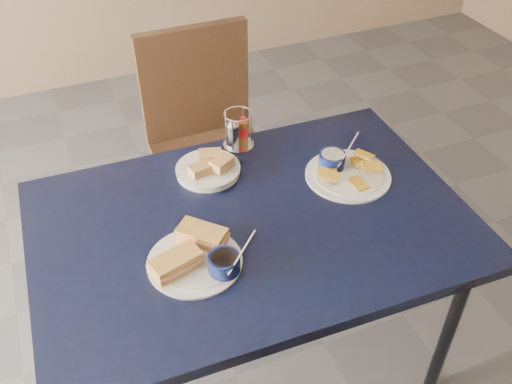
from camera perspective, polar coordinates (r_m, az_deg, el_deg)
name	(u,v)px	position (r m, az deg, el deg)	size (l,w,h in m)	color
ground	(236,375)	(2.28, -1.98, -17.85)	(6.00, 6.00, 0.00)	#49494E
dining_table	(252,234)	(1.78, -0.40, -4.20)	(1.35, 0.92, 0.75)	black
chair_far	(205,131)	(2.46, -5.10, 6.10)	(0.47, 0.45, 0.99)	black
sandwich_plate	(198,255)	(1.61, -5.84, -6.33)	(0.30, 0.28, 0.12)	white
plantain_plate	(343,169)	(1.93, 8.70, 2.25)	(0.28, 0.28, 0.12)	white
bread_basket	(209,168)	(1.91, -4.72, 2.37)	(0.21, 0.21, 0.07)	white
condiment_caddy	(237,132)	(2.02, -1.92, 6.00)	(0.11, 0.11, 0.14)	silver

